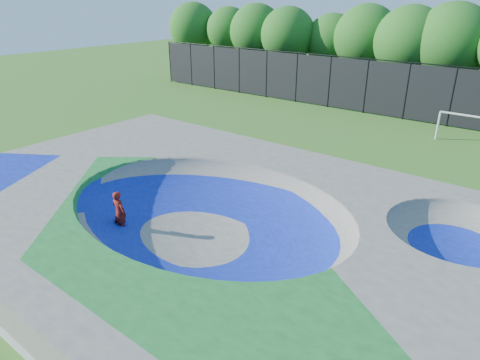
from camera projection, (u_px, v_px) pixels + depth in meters
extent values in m
plane|color=#30611B|center=(208.00, 238.00, 15.68)|extent=(120.00, 120.00, 0.00)
cube|color=gray|center=(207.00, 221.00, 15.39)|extent=(22.00, 14.00, 1.50)
imported|color=red|center=(120.00, 213.00, 15.71)|extent=(0.63, 0.41, 1.71)
cube|color=black|center=(122.00, 232.00, 16.04)|extent=(0.78, 0.24, 0.05)
cylinder|color=silver|center=(438.00, 125.00, 26.31)|extent=(0.12, 0.12, 1.73)
cylinder|color=silver|center=(464.00, 115.00, 25.24)|extent=(2.59, 0.12, 0.12)
cylinder|color=black|center=(170.00, 62.00, 43.67)|extent=(0.09, 0.09, 4.00)
cylinder|color=black|center=(191.00, 65.00, 41.97)|extent=(0.09, 0.09, 4.00)
cylinder|color=black|center=(214.00, 68.00, 40.27)|extent=(0.09, 0.09, 4.00)
cylinder|color=black|center=(239.00, 71.00, 38.58)|extent=(0.09, 0.09, 4.00)
cylinder|color=black|center=(267.00, 74.00, 36.88)|extent=(0.09, 0.09, 4.00)
cylinder|color=black|center=(296.00, 78.00, 35.18)|extent=(0.09, 0.09, 4.00)
cylinder|color=black|center=(329.00, 82.00, 33.49)|extent=(0.09, 0.09, 4.00)
cylinder|color=black|center=(366.00, 87.00, 31.79)|extent=(0.09, 0.09, 4.00)
cylinder|color=black|center=(407.00, 92.00, 30.09)|extent=(0.09, 0.09, 4.00)
cylinder|color=black|center=(452.00, 97.00, 28.40)|extent=(0.09, 0.09, 4.00)
cube|color=black|center=(407.00, 92.00, 30.09)|extent=(48.00, 0.03, 3.80)
cylinder|color=black|center=(411.00, 63.00, 29.30)|extent=(48.00, 0.08, 0.08)
cylinder|color=#453422|center=(195.00, 61.00, 47.34)|extent=(0.44, 0.44, 3.20)
sphere|color=#1D5817|center=(193.00, 27.00, 45.94)|extent=(5.13, 5.13, 5.13)
cylinder|color=#453422|center=(229.00, 63.00, 45.56)|extent=(0.44, 0.44, 3.24)
sphere|color=#1D5817|center=(229.00, 30.00, 44.24)|extent=(4.63, 4.63, 4.63)
cylinder|color=#453422|center=(256.00, 68.00, 42.63)|extent=(0.44, 0.44, 3.15)
sphere|color=#1D5817|center=(256.00, 31.00, 41.24)|extent=(5.14, 5.14, 5.14)
cylinder|color=#453422|center=(286.00, 73.00, 40.40)|extent=(0.44, 0.44, 3.08)
sphere|color=#1D5817|center=(288.00, 35.00, 39.05)|extent=(4.97, 4.97, 4.97)
cylinder|color=#453422|center=(329.00, 75.00, 40.02)|extent=(0.44, 0.44, 2.74)
sphere|color=#1D5817|center=(332.00, 40.00, 38.77)|extent=(4.73, 4.73, 4.73)
cylinder|color=#453422|center=(361.00, 79.00, 37.53)|extent=(0.44, 0.44, 2.97)
sphere|color=#1D5817|center=(366.00, 37.00, 36.14)|extent=(5.41, 5.41, 5.41)
cylinder|color=#453422|center=(402.00, 86.00, 34.68)|extent=(0.44, 0.44, 2.89)
sphere|color=#1D5817|center=(409.00, 41.00, 33.30)|extent=(5.46, 5.46, 5.46)
cylinder|color=#453422|center=(442.00, 91.00, 33.17)|extent=(0.44, 0.44, 2.86)
sphere|color=#1D5817|center=(451.00, 42.00, 31.75)|extent=(5.77, 5.77, 5.77)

